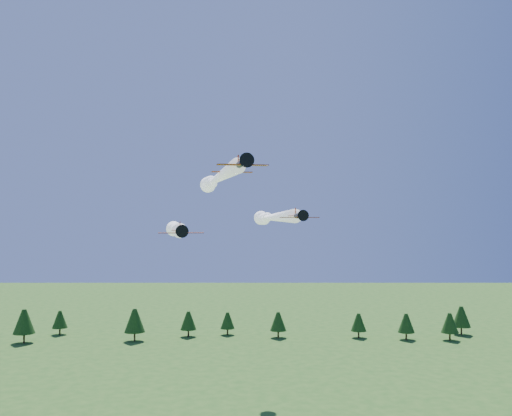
{
  "coord_description": "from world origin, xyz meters",
  "views": [
    {
      "loc": [
        2.92,
        -95.69,
        41.77
      ],
      "look_at": [
        2.89,
        0.0,
        44.21
      ],
      "focal_mm": 40.0,
      "sensor_mm": 36.0,
      "label": 1
    }
  ],
  "objects_px": {
    "plane_lead": "(217,179)",
    "plane_right": "(272,217)",
    "plane_slot": "(232,170)",
    "plane_left": "(175,229)"
  },
  "relations": [
    {
      "from": "plane_left",
      "to": "plane_slot",
      "type": "bearing_deg",
      "value": -64.57
    },
    {
      "from": "plane_lead",
      "to": "plane_slot",
      "type": "distance_m",
      "value": 11.65
    },
    {
      "from": "plane_lead",
      "to": "plane_right",
      "type": "distance_m",
      "value": 20.7
    },
    {
      "from": "plane_lead",
      "to": "plane_right",
      "type": "xyz_separation_m",
      "value": [
        11.5,
        15.39,
        -7.73
      ]
    },
    {
      "from": "plane_lead",
      "to": "plane_right",
      "type": "relative_size",
      "value": 0.96
    },
    {
      "from": "plane_right",
      "to": "plane_slot",
      "type": "distance_m",
      "value": 28.95
    },
    {
      "from": "plane_right",
      "to": "plane_slot",
      "type": "height_order",
      "value": "plane_slot"
    },
    {
      "from": "plane_lead",
      "to": "plane_left",
      "type": "distance_m",
      "value": 15.78
    },
    {
      "from": "plane_left",
      "to": "plane_lead",
      "type": "bearing_deg",
      "value": -46.64
    },
    {
      "from": "plane_right",
      "to": "plane_slot",
      "type": "bearing_deg",
      "value": -113.79
    }
  ]
}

